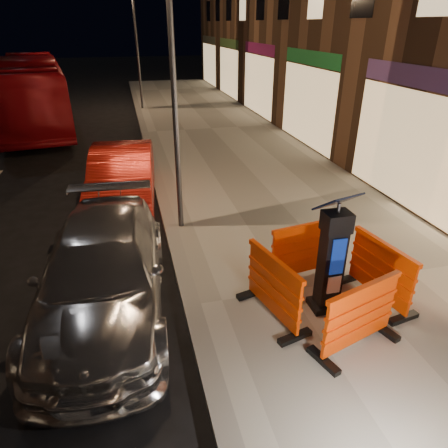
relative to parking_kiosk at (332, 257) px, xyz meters
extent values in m
plane|color=black|center=(-2.16, 0.58, -1.13)|extent=(120.00, 120.00, 0.00)
cube|color=gray|center=(0.84, 0.58, -1.06)|extent=(6.00, 60.00, 0.15)
cube|color=slate|center=(-2.16, 0.58, -1.06)|extent=(0.30, 60.00, 0.15)
cube|color=black|center=(0.00, 0.00, 0.00)|extent=(0.74, 0.74, 1.96)
cube|color=#ED3B03|center=(0.00, -0.95, -0.43)|extent=(1.51, 0.97, 1.09)
cube|color=#ED3B03|center=(0.00, 0.95, -0.43)|extent=(1.48, 0.80, 1.09)
cube|color=#ED3B03|center=(-0.95, 0.00, -0.43)|extent=(0.91, 1.50, 1.09)
cube|color=#ED3B03|center=(0.95, 0.00, -0.43)|extent=(0.82, 1.48, 1.09)
imported|color=#A1A1A5|center=(-3.57, 1.08, -1.13)|extent=(2.36, 5.10, 1.44)
imported|color=#A11910|center=(-3.16, 5.63, -1.13)|extent=(1.96, 4.68, 1.50)
imported|color=maroon|center=(-6.95, 16.07, -1.13)|extent=(4.36, 11.46, 3.12)
cylinder|color=#3F3F44|center=(-1.91, 3.58, 2.02)|extent=(0.12, 0.12, 6.00)
cylinder|color=#3F3F44|center=(-1.91, 18.58, 2.02)|extent=(0.12, 0.12, 6.00)
camera|label=1|loc=(-2.93, -4.81, 3.29)|focal=32.00mm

